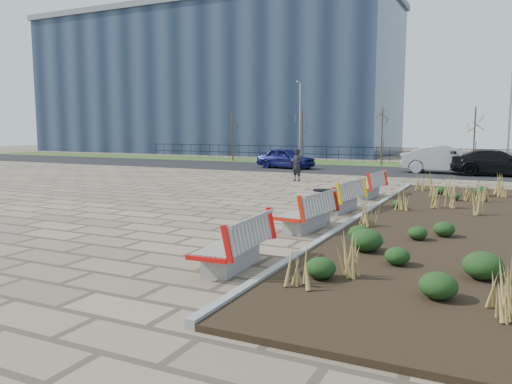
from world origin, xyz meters
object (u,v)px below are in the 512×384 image
at_px(bench_b, 305,211).
at_px(lamp_west, 300,123).
at_px(bench_a, 232,242).
at_px(bench_c, 340,196).
at_px(pedestrian, 297,165).
at_px(car_silver, 445,160).
at_px(lamp_east, 509,122).
at_px(car_blue, 286,158).
at_px(car_black, 497,163).
at_px(litter_bin, 322,207).
at_px(bench_d, 367,185).

bearing_deg(bench_b, lamp_west, 118.10).
relative_size(bench_a, bench_c, 1.00).
bearing_deg(pedestrian, car_silver, 71.07).
relative_size(bench_a, car_silver, 0.43).
bearing_deg(pedestrian, bench_c, -39.74).
distance_m(bench_a, lamp_east, 27.73).
height_order(bench_c, car_blue, car_blue).
bearing_deg(car_silver, lamp_west, 71.84).
bearing_deg(bench_b, pedestrian, 119.08).
xyz_separation_m(bench_c, lamp_west, (-9.00, 19.92, 2.54)).
relative_size(bench_a, pedestrian, 1.28).
distance_m(bench_a, car_black, 23.10).
distance_m(pedestrian, lamp_west, 12.78).
bearing_deg(litter_bin, bench_c, 93.74).
bearing_deg(bench_c, pedestrian, 127.56).
xyz_separation_m(litter_bin, lamp_west, (-9.15, 22.21, 2.57)).
xyz_separation_m(bench_a, litter_bin, (0.15, 4.94, -0.03)).
relative_size(bench_d, car_silver, 0.43).
bearing_deg(lamp_west, car_blue, -79.93).
xyz_separation_m(car_silver, lamp_west, (-10.68, 4.13, 2.22)).
bearing_deg(lamp_west, bench_b, -68.74).
bearing_deg(car_black, bench_b, 160.74).
bearing_deg(pedestrian, bench_d, -23.70).
bearing_deg(lamp_west, lamp_east, 0.00).
bearing_deg(car_black, lamp_east, -13.12).
distance_m(bench_c, lamp_west, 22.00).
height_order(bench_b, car_blue, car_blue).
relative_size(bench_d, car_black, 0.42).
distance_m(bench_c, bench_d, 3.60).
bearing_deg(bench_c, bench_a, -82.17).
xyz_separation_m(bench_b, bench_d, (0.00, 6.82, 0.00)).
bearing_deg(lamp_east, litter_bin, -102.32).
bearing_deg(bench_c, car_black, 81.80).
xyz_separation_m(car_blue, lamp_east, (13.17, 4.70, 2.35)).
relative_size(car_silver, lamp_east, 0.81).
height_order(bench_b, litter_bin, bench_b).
height_order(car_silver, lamp_east, lamp_east).
bearing_deg(lamp_west, bench_d, -61.11).
height_order(litter_bin, pedestrian, pedestrian).
distance_m(bench_b, lamp_east, 23.80).
relative_size(bench_d, litter_bin, 2.21).
xyz_separation_m(bench_b, litter_bin, (0.15, 0.92, -0.03)).
bearing_deg(bench_d, bench_a, -85.50).
distance_m(bench_d, lamp_west, 18.80).
distance_m(litter_bin, car_black, 18.24).
xyz_separation_m(bench_c, litter_bin, (0.15, -2.30, -0.03)).
bearing_deg(car_silver, car_blue, 96.30).
bearing_deg(lamp_east, bench_c, -104.09).
bearing_deg(litter_bin, bench_a, -91.74).
distance_m(bench_b, bench_c, 3.22).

